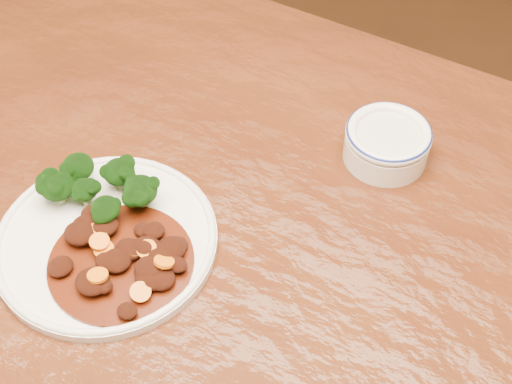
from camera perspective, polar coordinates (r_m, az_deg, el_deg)
The scene contains 5 objects.
dining_table at distance 0.84m, azimuth -1.60°, elevation -9.19°, with size 1.50×0.90×0.75m.
dinner_plate at distance 0.80m, azimuth -11.91°, elevation -3.75°, with size 0.25×0.25×0.02m.
broccoli_florets at distance 0.82m, azimuth -12.99°, elevation 0.57°, with size 0.12×0.09×0.04m.
mince_stew at distance 0.77m, azimuth -10.42°, elevation -5.05°, with size 0.16×0.16×0.03m.
dip_bowl at distance 0.87m, azimuth 10.45°, elevation 3.97°, with size 0.10×0.10×0.05m.
Camera 1 is at (0.24, -0.37, 1.39)m, focal length 50.00 mm.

